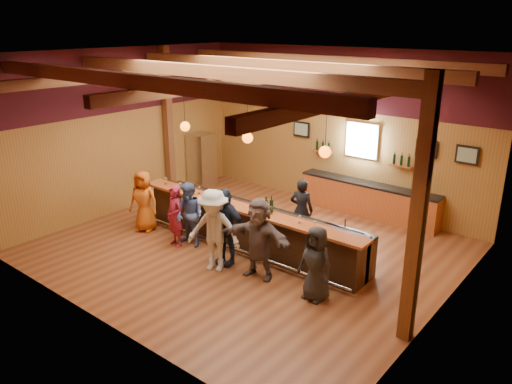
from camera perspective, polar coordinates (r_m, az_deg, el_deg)
room at (r=11.05m, az=-0.80°, el=8.85°), size 9.04×9.00×4.52m
bar_counter at (r=11.88m, az=-0.39°, el=-3.98°), size 6.30×1.07×1.11m
back_bar_cabinet at (r=14.13m, az=12.61°, el=-0.84°), size 4.00×0.52×0.95m
window at (r=14.06m, az=12.03°, el=5.80°), size 0.95×0.09×0.95m
framed_pictures at (r=13.68m, az=15.25°, el=5.40°), size 5.35×0.05×0.45m
wine_shelves at (r=14.10m, az=11.79°, el=4.05°), size 3.00×0.18×0.30m
pendant_lights at (r=11.11m, az=-0.98°, el=6.25°), size 4.24×0.24×1.37m
stainless_fridge at (r=16.10m, az=-6.22°, el=3.54°), size 0.70×0.70×1.80m
customer_orange at (r=13.06m, az=-12.71°, el=-1.02°), size 0.91×0.75×1.59m
customer_redvest at (r=12.04m, az=-9.25°, el=-2.75°), size 0.61×0.47×1.50m
customer_denim at (r=11.97m, az=-7.60°, el=-2.62°), size 0.78×0.62×1.57m
customer_white at (r=10.70m, az=-4.84°, el=-4.41°), size 1.35×1.06×1.84m
customer_navy at (r=10.97m, az=-3.54°, el=-4.00°), size 1.06×0.50×1.76m
customer_brown at (r=10.40m, az=0.30°, el=-5.34°), size 1.67×0.72×1.75m
customer_dark at (r=9.71m, az=6.87°, el=-8.13°), size 0.77×0.54×1.51m
bartender at (r=12.17m, az=5.22°, el=-2.09°), size 0.67×0.53×1.59m
ice_bucket at (r=11.21m, az=0.46°, el=-1.49°), size 0.23×0.23×0.25m
bottle_a at (r=11.07m, az=1.16°, el=-1.66°), size 0.08×0.08×0.37m
bottle_b at (r=11.09m, az=1.78°, el=-1.61°), size 0.08×0.08×0.38m
glass_a at (r=13.22m, az=-10.29°, el=1.46°), size 0.08×0.08×0.19m
glass_b at (r=12.75m, az=-8.67°, el=0.87°), size 0.08×0.08×0.18m
glass_c at (r=12.36m, az=-6.54°, el=0.39°), size 0.08×0.08×0.19m
glass_d at (r=11.94m, az=-4.83°, el=-0.18°), size 0.09×0.09×0.20m
glass_e at (r=11.74m, az=-3.85°, el=-0.49°), size 0.09×0.09×0.20m
glass_f at (r=10.98m, az=1.70°, el=-1.88°), size 0.09×0.09×0.20m
glass_g at (r=10.55m, az=5.00°, el=-2.93°), size 0.08×0.08×0.17m
glass_h at (r=10.33m, az=6.74°, el=-3.48°), size 0.08×0.08×0.17m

